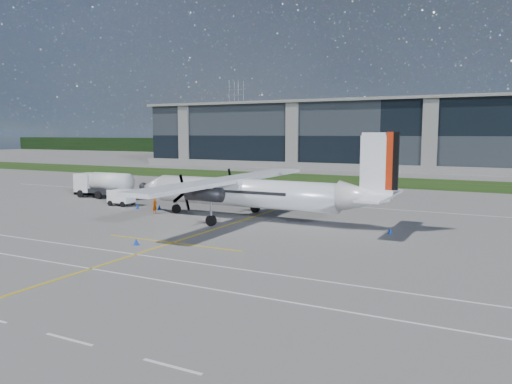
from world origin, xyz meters
name	(u,v)px	position (x,y,z in m)	size (l,w,h in m)	color
ground	(333,185)	(0.00, 40.00, 0.00)	(400.00, 400.00, 0.00)	#5E5B59
grass_strip	(348,180)	(0.00, 48.00, 0.02)	(400.00, 18.00, 0.04)	#1A320D
terminal_building	(391,136)	(0.00, 80.00, 7.50)	(120.00, 20.00, 15.00)	black
tree_line	(430,148)	(0.00, 140.00, 3.00)	(400.00, 6.00, 6.00)	black
pylon_west	(236,117)	(-80.00, 150.00, 15.00)	(9.00, 4.60, 30.00)	gray
yellow_taxiway_centerline	(267,212)	(3.00, 10.00, 0.01)	(0.20, 70.00, 0.01)	yellow
white_lane_line	(56,263)	(0.00, -14.00, 0.01)	(90.00, 0.15, 0.01)	white
turboprop_aircraft	(253,177)	(3.88, 5.26, 4.09)	(26.32, 27.30, 8.19)	white
fuel_tanker_truck	(101,185)	(-20.92, 11.18, 1.60)	(8.53, 2.77, 3.20)	silver
baggage_tug	(121,198)	(-13.73, 6.97, 0.90)	(3.01, 1.80, 1.80)	white
ground_crew_person	(155,204)	(-6.82, 4.25, 0.95)	(0.78, 0.55, 1.91)	#F25907
safety_cone_nose_stbd	(159,207)	(-8.20, 6.72, 0.25)	(0.36, 0.36, 0.50)	#0A3CBA
safety_cone_fwd	(137,206)	(-10.52, 5.90, 0.25)	(0.36, 0.36, 0.50)	#0A3CBA
safety_cone_stbdwing	(293,199)	(2.00, 19.20, 0.25)	(0.36, 0.36, 0.50)	#0A3CBA
safety_cone_portwing	(136,242)	(1.12, -7.77, 0.25)	(0.36, 0.36, 0.50)	#0A3CBA
safety_cone_tail	(390,231)	(16.62, 4.74, 0.25)	(0.36, 0.36, 0.50)	#0A3CBA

